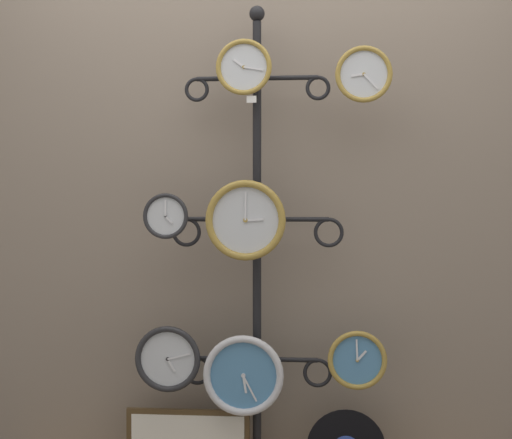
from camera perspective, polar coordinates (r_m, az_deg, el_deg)
The scene contains 10 objects.
shop_wall at distance 3.14m, azimuth 0.31°, elevation 4.57°, with size 4.40×0.04×2.80m.
display_stand at distance 3.01m, azimuth 0.08°, elevation -7.84°, with size 0.72×0.34×2.04m.
clock_top_center at distance 2.95m, azimuth -0.98°, elevation 12.08°, with size 0.23×0.04×0.23m.
clock_top_right at distance 2.92m, azimuth 8.61°, elevation 11.41°, with size 0.23×0.04×0.23m.
clock_middle_left at distance 2.93m, azimuth -7.22°, elevation 0.27°, with size 0.19×0.04×0.19m.
clock_middle_center at distance 2.87m, azimuth -0.84°, elevation -0.06°, with size 0.33×0.04×0.33m.
clock_bottom_left at distance 3.01m, azimuth -7.06°, elevation -11.00°, with size 0.27×0.04×0.27m.
clock_bottom_center at distance 2.95m, azimuth -1.02°, elevation -12.36°, with size 0.33×0.04×0.33m.
clock_bottom_right at distance 2.94m, azimuth 8.10°, elevation -11.06°, with size 0.24×0.04×0.24m.
price_tag_upper at distance 2.92m, azimuth -0.36°, elevation 9.60°, with size 0.04×0.00×0.03m.
Camera 1 is at (0.24, -2.55, 1.21)m, focal length 50.00 mm.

